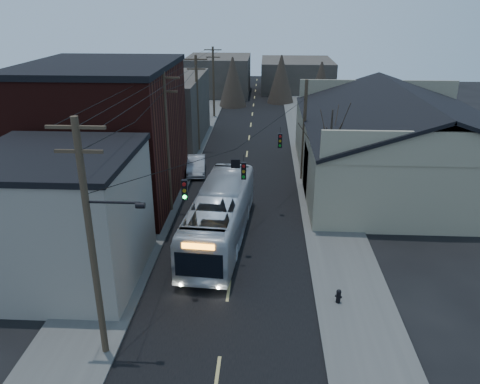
# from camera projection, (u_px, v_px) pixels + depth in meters

# --- Properties ---
(road_surface) EXTENTS (9.00, 110.00, 0.02)m
(road_surface) POSITION_uv_depth(u_px,v_px,m) (246.00, 160.00, 45.17)
(road_surface) COLOR black
(road_surface) RESTS_ON ground
(sidewalk_left) EXTENTS (4.00, 110.00, 0.12)m
(sidewalk_left) POSITION_uv_depth(u_px,v_px,m) (179.00, 159.00, 45.48)
(sidewalk_left) COLOR #474744
(sidewalk_left) RESTS_ON ground
(sidewalk_right) EXTENTS (4.00, 110.00, 0.12)m
(sidewalk_right) POSITION_uv_depth(u_px,v_px,m) (314.00, 161.00, 44.82)
(sidewalk_right) COLOR #474744
(sidewalk_right) RESTS_ON ground
(building_clapboard) EXTENTS (8.00, 8.00, 7.00)m
(building_clapboard) POSITION_uv_depth(u_px,v_px,m) (61.00, 219.00, 24.89)
(building_clapboard) COLOR gray
(building_clapboard) RESTS_ON ground
(building_brick) EXTENTS (10.00, 12.00, 10.00)m
(building_brick) POSITION_uv_depth(u_px,v_px,m) (106.00, 136.00, 34.54)
(building_brick) COLOR black
(building_brick) RESTS_ON ground
(building_left_far) EXTENTS (9.00, 14.00, 7.00)m
(building_left_far) POSITION_uv_depth(u_px,v_px,m) (160.00, 110.00, 49.87)
(building_left_far) COLOR #38342D
(building_left_far) RESTS_ON ground
(warehouse) EXTENTS (16.16, 20.60, 7.73)m
(warehouse) POSITION_uv_depth(u_px,v_px,m) (400.00, 151.00, 38.88)
(warehouse) COLOR gray
(warehouse) RESTS_ON ground
(building_far_left) EXTENTS (10.00, 12.00, 6.00)m
(building_far_left) POSITION_uv_depth(u_px,v_px,m) (219.00, 75.00, 76.69)
(building_far_left) COLOR #38342D
(building_far_left) RESTS_ON ground
(building_far_right) EXTENTS (12.00, 14.00, 5.00)m
(building_far_right) POSITION_uv_depth(u_px,v_px,m) (296.00, 75.00, 80.85)
(building_far_right) COLOR #38342D
(building_far_right) RESTS_ON ground
(bare_tree) EXTENTS (0.40, 0.40, 7.20)m
(bare_tree) POSITION_uv_depth(u_px,v_px,m) (329.00, 158.00, 34.24)
(bare_tree) COLOR black
(bare_tree) RESTS_ON ground
(utility_lines) EXTENTS (11.24, 45.28, 10.50)m
(utility_lines) POSITION_uv_depth(u_px,v_px,m) (205.00, 125.00, 38.04)
(utility_lines) COLOR #382B1E
(utility_lines) RESTS_ON ground
(bus) EXTENTS (3.91, 12.63, 3.46)m
(bus) POSITION_uv_depth(u_px,v_px,m) (220.00, 216.00, 29.45)
(bus) COLOR silver
(bus) RESTS_ON ground
(parked_car) EXTENTS (2.05, 4.61, 1.47)m
(parked_car) POSITION_uv_depth(u_px,v_px,m) (196.00, 165.00, 41.60)
(parked_car) COLOR #A6A9AE
(parked_car) RESTS_ON ground
(fire_hydrant) EXTENTS (0.36, 0.26, 0.75)m
(fire_hydrant) POSITION_uv_depth(u_px,v_px,m) (339.00, 296.00, 23.54)
(fire_hydrant) COLOR black
(fire_hydrant) RESTS_ON sidewalk_right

